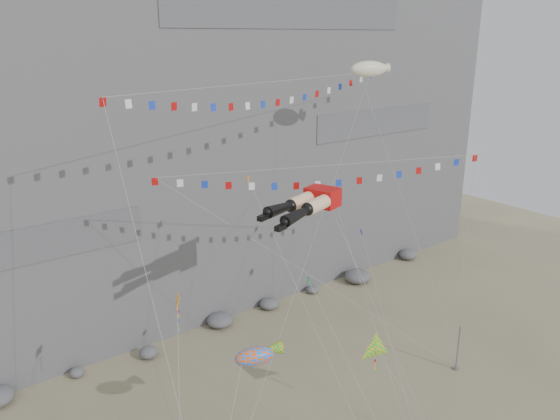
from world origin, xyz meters
The scene contains 15 objects.
ground centered at (0.00, 0.00, 0.00)m, with size 120.00×120.00×0.00m, color gray.
cliff centered at (0.00, 32.00, 25.00)m, with size 80.00×28.00×50.00m, color slate.
talus_boulders centered at (0.00, 17.00, 0.60)m, with size 60.00×3.00×1.20m, color slate, non-canonical shape.
anchor_pole_right centered at (12.38, -1.58, 2.08)m, with size 0.12×0.12×4.16m, color slate.
legs_kite centered at (-0.06, 3.86, 15.87)m, with size 8.07×12.98×19.60m.
flag_banner_upper centered at (1.51, 10.41, 23.91)m, with size 28.97×16.93×31.06m.
flag_banner_lower centered at (3.46, 5.50, 17.89)m, with size 24.64×11.08×21.12m.
harlequin_kite centered at (-11.25, 2.59, 12.02)m, with size 4.23×6.61×13.79m.
fish_windsock centered at (-7.46, -0.01, 8.16)m, with size 8.43×5.35×11.15m.
delta_kite centered at (1.87, -1.76, 6.01)m, with size 2.62×6.88×8.73m.
blimp_windsock centered at (11.74, 9.78, 24.55)m, with size 4.55×12.30×26.96m.
small_kite_a centered at (-1.97, 8.16, 16.61)m, with size 1.08×15.72×22.75m.
small_kite_b centered at (8.30, 6.31, 10.89)m, with size 7.34×13.68×18.32m.
small_kite_c centered at (-1.81, 1.29, 11.02)m, with size 1.72×9.05×14.10m.
small_kite_d centered at (7.81, 9.35, 13.31)m, with size 7.10×16.59×21.98m.
Camera 1 is at (-24.18, -24.77, 27.40)m, focal length 35.00 mm.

